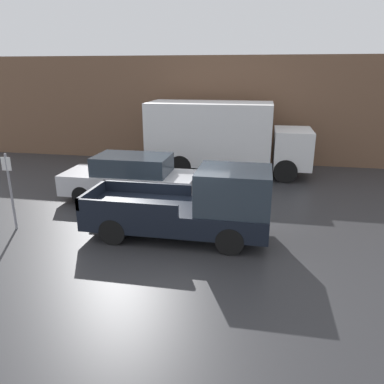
# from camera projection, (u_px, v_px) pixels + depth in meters

# --- Properties ---
(ground_plane) EXTENTS (60.00, 60.00, 0.00)m
(ground_plane) POSITION_uv_depth(u_px,v_px,m) (183.00, 237.00, 10.91)
(ground_plane) COLOR #2D2D30
(building_wall) EXTENTS (28.00, 0.15, 5.35)m
(building_wall) POSITION_uv_depth(u_px,v_px,m) (222.00, 110.00, 19.14)
(building_wall) COLOR brown
(building_wall) RESTS_ON ground
(pickup_truck) EXTENTS (5.24, 1.94, 2.10)m
(pickup_truck) POSITION_uv_depth(u_px,v_px,m) (196.00, 206.00, 10.60)
(pickup_truck) COLOR black
(pickup_truck) RESTS_ON ground
(car) EXTENTS (4.88, 1.94, 1.71)m
(car) POSITION_uv_depth(u_px,v_px,m) (131.00, 178.00, 13.78)
(car) COLOR silver
(car) RESTS_ON ground
(delivery_truck) EXTENTS (7.39, 2.58, 3.26)m
(delivery_truck) POSITION_uv_depth(u_px,v_px,m) (221.00, 136.00, 17.27)
(delivery_truck) COLOR white
(delivery_truck) RESTS_ON ground
(parking_sign) EXTENTS (0.30, 0.07, 2.35)m
(parking_sign) POSITION_uv_depth(u_px,v_px,m) (10.00, 187.00, 11.08)
(parking_sign) COLOR gray
(parking_sign) RESTS_ON ground
(newspaper_box) EXTENTS (0.45, 0.40, 1.03)m
(newspaper_box) POSITION_uv_depth(u_px,v_px,m) (249.00, 154.00, 19.25)
(newspaper_box) COLOR gold
(newspaper_box) RESTS_ON ground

